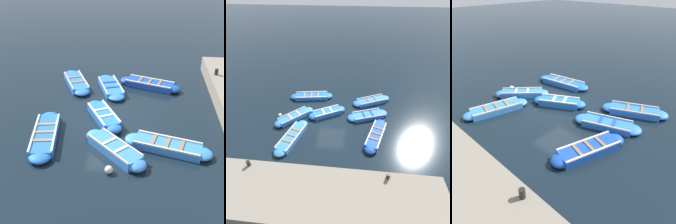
# 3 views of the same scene
# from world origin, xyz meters

# --- Properties ---
(ground_plane) EXTENTS (120.00, 120.00, 0.00)m
(ground_plane) POSITION_xyz_m (0.00, 0.00, 0.00)
(ground_plane) COLOR black
(boat_bow_out) EXTENTS (3.82, 1.80, 0.39)m
(boat_bow_out) POSITION_xyz_m (-2.62, 2.45, 0.17)
(boat_bow_out) COLOR #3884E0
(boat_bow_out) RESTS_ON ground
(boat_drifting) EXTENTS (1.53, 4.08, 0.39)m
(boat_drifting) POSITION_xyz_m (2.72, 2.19, 0.17)
(boat_drifting) COLOR blue
(boat_drifting) RESTS_ON ground
(boat_outer_right) EXTENTS (2.34, 3.65, 0.40)m
(boat_outer_right) POSITION_xyz_m (2.51, -3.49, 0.17)
(boat_outer_right) COLOR blue
(boat_outer_right) RESTS_ON ground
(boat_alongside) EXTENTS (3.74, 1.98, 0.43)m
(boat_alongside) POSITION_xyz_m (-1.86, -3.60, 0.19)
(boat_alongside) COLOR #1947B7
(boat_alongside) RESTS_ON ground
(boat_centre) EXTENTS (3.01, 2.97, 0.44)m
(boat_centre) POSITION_xyz_m (-0.44, 2.92, 0.19)
(boat_centre) COLOR #3884E0
(boat_centre) RESTS_ON ground
(boat_stern_in) EXTENTS (2.23, 3.18, 0.45)m
(boat_stern_in) POSITION_xyz_m (0.36, 0.31, 0.19)
(boat_stern_in) COLOR blue
(boat_stern_in) RESTS_ON ground
(boat_outer_left) EXTENTS (2.05, 3.56, 0.37)m
(boat_outer_left) POSITION_xyz_m (0.38, -3.07, 0.16)
(boat_outer_left) COLOR blue
(boat_outer_left) RESTS_ON ground
(bollard_north) EXTENTS (0.20, 0.20, 0.35)m
(bollard_north) POSITION_xyz_m (-5.62, -3.90, 1.04)
(bollard_north) COLOR black
(bollard_north) RESTS_ON quay_wall
(buoy_orange_near) EXTENTS (0.32, 0.32, 0.32)m
(buoy_orange_near) POSITION_xyz_m (-0.35, 4.19, 0.16)
(buoy_orange_near) COLOR silver
(buoy_orange_near) RESTS_ON ground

